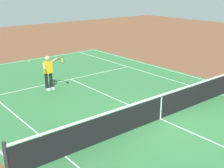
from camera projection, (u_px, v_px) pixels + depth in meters
ground_plane at (160, 119)px, 11.13m from camera, size 60.00×60.00×0.00m
court_slab at (160, 119)px, 11.13m from camera, size 24.20×11.40×0.00m
court_line_markings at (160, 119)px, 11.13m from camera, size 23.85×11.05×0.01m
tennis_net at (161, 107)px, 10.98m from camera, size 0.10×11.70×1.08m
tennis_player_near at (49, 71)px, 14.01m from camera, size 1.05×0.78×1.70m
tennis_ball at (142, 104)px, 12.39m from camera, size 0.07×0.07×0.07m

